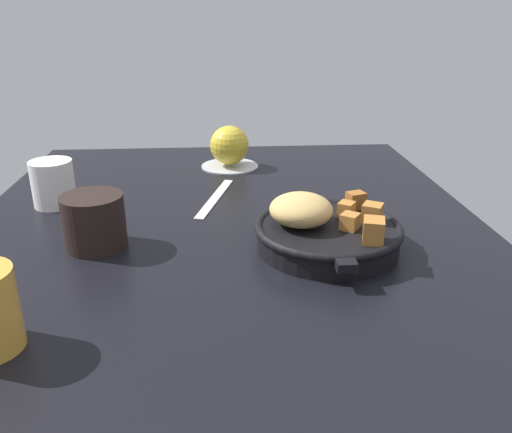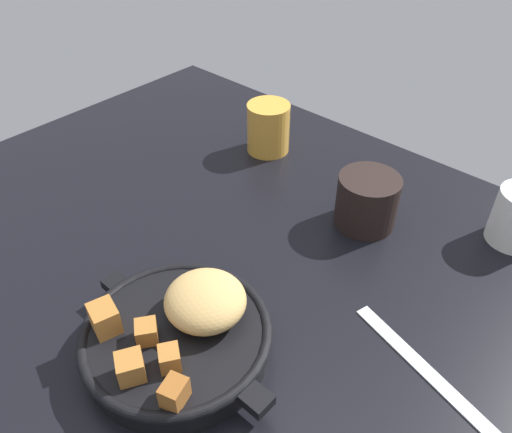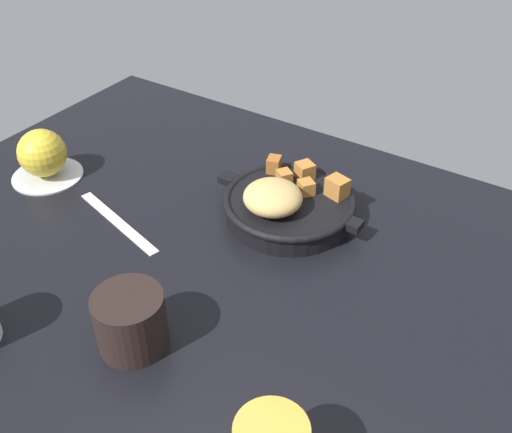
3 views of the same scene
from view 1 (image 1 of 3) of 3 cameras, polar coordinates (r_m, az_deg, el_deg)
name	(u,v)px [view 1 (image 1 of 3)]	position (r cm, az deg, el deg)	size (l,w,h in cm)	color
ground_plane	(229,259)	(71.24, -3.03, -4.67)	(112.58, 79.23, 2.40)	black
cast_iron_skillet	(324,229)	(71.32, 7.55, -1.37)	(24.39, 20.15, 7.63)	black
saucer_plate	(230,165)	(107.87, -2.91, 5.65)	(11.73, 11.73, 0.60)	#B7BABF
red_apple	(229,145)	(106.74, -2.95, 7.85)	(7.95, 7.95, 7.95)	gold
butter_knife	(215,197)	(89.95, -4.53, 2.11)	(19.74, 1.60, 0.36)	silver
coffee_mug_dark	(94,221)	(73.83, -17.41, -0.52)	(8.42, 8.42, 7.46)	black
white_creamer_pitcher	(53,183)	(91.72, -21.46, 3.41)	(6.87, 6.87, 7.66)	white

